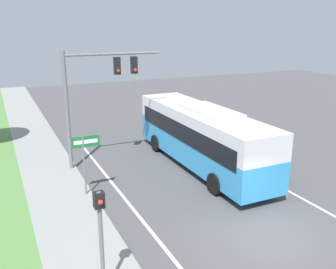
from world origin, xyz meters
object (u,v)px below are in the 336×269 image
bus (201,134)px  pedestrian_signal (101,229)px  street_sign (85,154)px  signal_gantry (96,86)px

bus → pedestrian_signal: size_ratio=3.32×
street_sign → pedestrian_signal: bearing=-99.6°
bus → signal_gantry: (-4.97, 2.45, 2.58)m
signal_gantry → pedestrian_signal: size_ratio=1.91×
bus → street_sign: size_ratio=3.79×
signal_gantry → pedestrian_signal: bearing=-104.6°
pedestrian_signal → signal_gantry: bearing=75.4°
signal_gantry → street_sign: 4.55m
signal_gantry → street_sign: signal_gantry is taller
signal_gantry → pedestrian_signal: (-2.68, -10.30, -2.21)m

